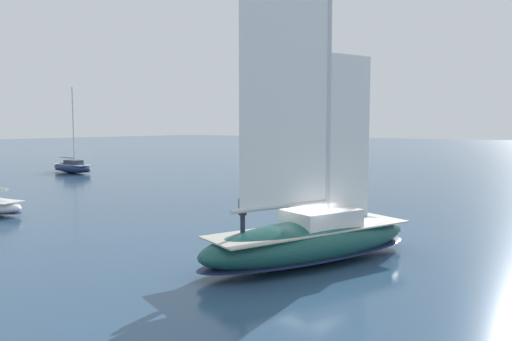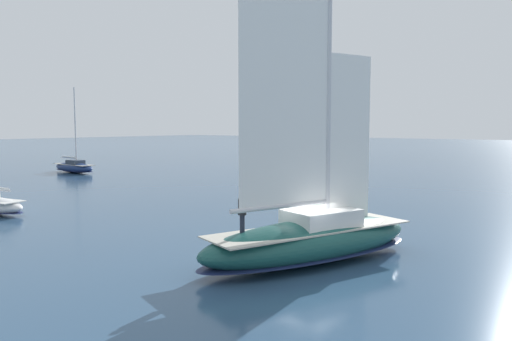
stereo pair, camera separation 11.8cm
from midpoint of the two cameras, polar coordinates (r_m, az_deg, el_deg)
name	(u,v)px [view 1 (the left image)]	position (r m, az deg, el deg)	size (l,w,h in m)	color
ground_plane	(311,262)	(22.21, 6.18, -10.35)	(400.00, 400.00, 0.00)	#2D4C6B
sailboat_main	(312,235)	(21.94, 6.25, -7.36)	(11.49, 6.70, 15.24)	#194C47
sailboat_moored_far_slip	(72,167)	(66.37, -20.33, 0.37)	(2.49, 7.78, 10.58)	navy
channel_buoy	(322,204)	(32.42, 7.49, -3.77)	(1.27, 1.27, 2.28)	green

